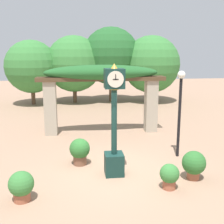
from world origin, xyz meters
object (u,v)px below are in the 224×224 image
at_px(potted_plant_near_left, 80,150).
at_px(potted_plant_far_right, 21,185).
at_px(potted_plant_near_right, 169,175).
at_px(pedestal_clock, 114,124).
at_px(potted_plant_far_left, 194,164).
at_px(lamp_post, 180,101).

bearing_deg(potted_plant_near_left, potted_plant_far_right, -124.05).
relative_size(potted_plant_near_right, potted_plant_far_right, 0.91).
xyz_separation_m(pedestal_clock, potted_plant_far_left, (2.25, -0.60, -1.10)).
relative_size(potted_plant_near_left, potted_plant_near_right, 1.25).
height_order(potted_plant_far_left, lamp_post, lamp_post).
bearing_deg(pedestal_clock, potted_plant_far_right, -153.11).
relative_size(potted_plant_far_left, lamp_post, 0.28).
distance_m(pedestal_clock, potted_plant_far_right, 3.00).
xyz_separation_m(potted_plant_near_right, potted_plant_far_left, (0.89, 0.49, 0.08)).
relative_size(potted_plant_far_left, potted_plant_far_right, 1.10).
bearing_deg(potted_plant_near_left, potted_plant_far_left, -24.71).
bearing_deg(potted_plant_near_left, lamp_post, 5.59).
xyz_separation_m(potted_plant_near_right, potted_plant_far_right, (-3.83, -0.16, 0.03)).
relative_size(pedestal_clock, potted_plant_near_right, 4.74).
bearing_deg(potted_plant_near_right, potted_plant_far_right, -177.55).
distance_m(potted_plant_far_left, potted_plant_far_right, 4.76).
distance_m(pedestal_clock, potted_plant_near_left, 1.73).
distance_m(pedestal_clock, lamp_post, 2.77).
xyz_separation_m(pedestal_clock, potted_plant_near_left, (-1.01, 0.90, -1.08)).
bearing_deg(lamp_post, potted_plant_near_left, -174.41).
height_order(potted_plant_near_right, lamp_post, lamp_post).
relative_size(pedestal_clock, potted_plant_far_right, 4.31).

